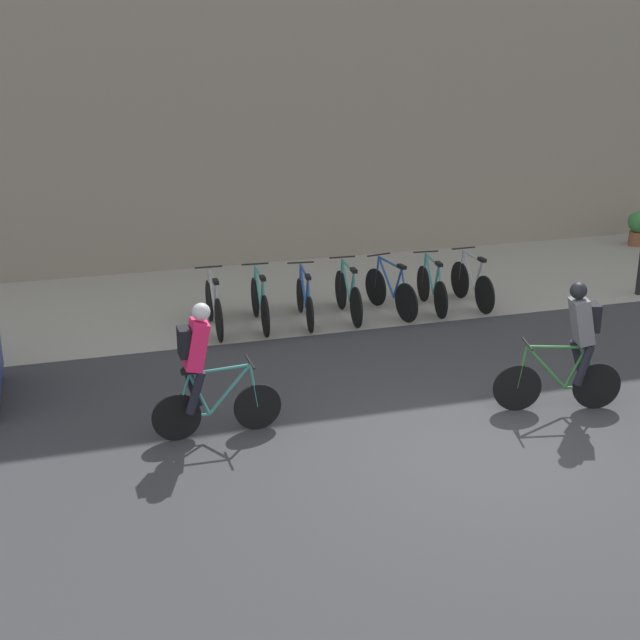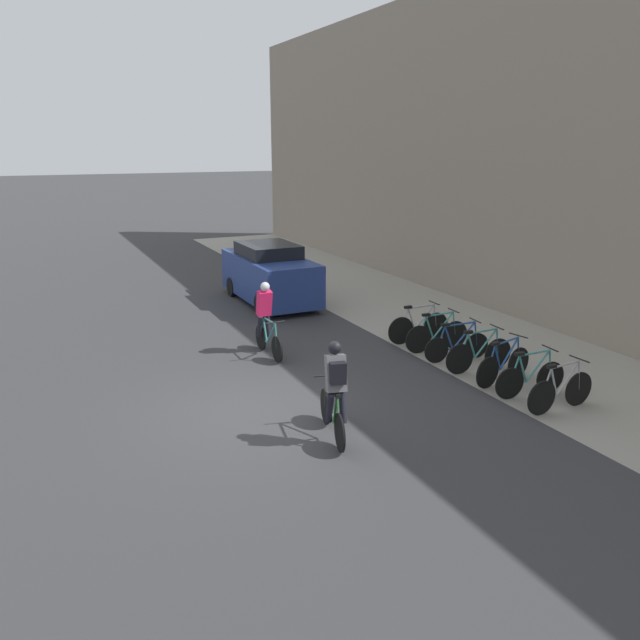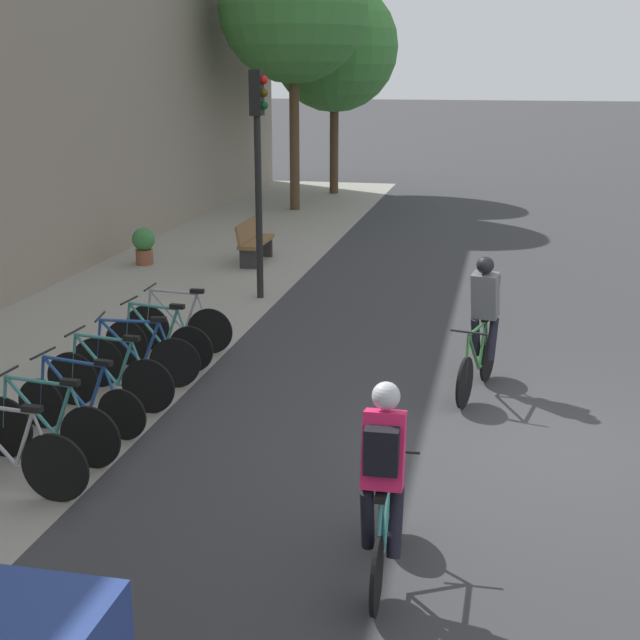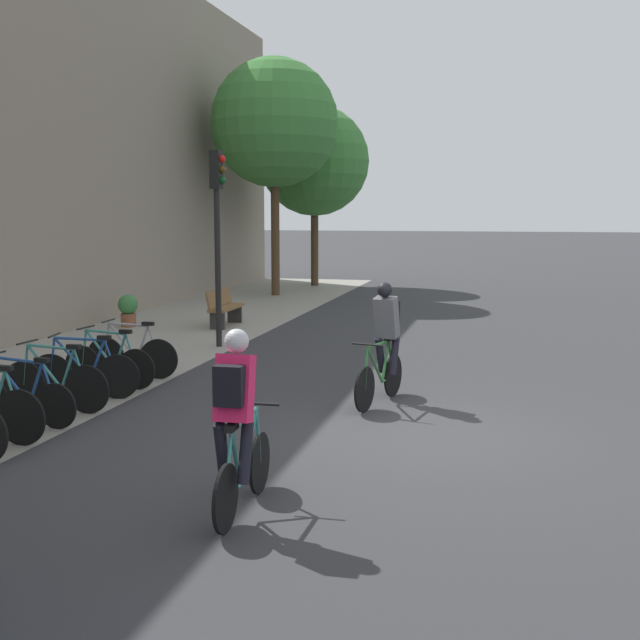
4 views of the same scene
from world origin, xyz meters
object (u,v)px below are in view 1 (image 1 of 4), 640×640
Objects in this scene: parked_bike_0 at (214,307)px; potted_plant at (638,226)px; parked_bike_4 at (391,291)px; parked_bike_3 at (348,295)px; cyclist_pink at (201,366)px; parked_bike_5 at (432,288)px; cyclist_grey at (575,342)px; parked_bike_1 at (260,303)px; parked_bike_2 at (305,300)px; parked_bike_6 at (472,284)px.

parked_bike_0 is 10.49m from potted_plant.
parked_bike_3 is at bearing 179.99° from parked_bike_4.
parked_bike_5 is (4.70, 3.78, -0.55)m from cyclist_pink.
cyclist_grey reaches higher than potted_plant.
parked_bike_4 is (2.33, 0.00, -0.00)m from parked_bike_1.
parked_bike_2 is 0.99× the size of parked_bike_4.
parked_bike_1 is 1.03× the size of parked_bike_4.
cyclist_pink is 2.24× the size of potted_plant.
parked_bike_0 is 1.55m from parked_bike_2.
parked_bike_0 is 1.05× the size of parked_bike_4.
parked_bike_6 reaches higher than parked_bike_5.
potted_plant is at bearing 24.43° from parked_bike_5.
cyclist_pink is at bearing -136.03° from parked_bike_4.
cyclist_grey reaches higher than parked_bike_1.
parked_bike_1 is at bearing -180.00° from parked_bike_5.
cyclist_pink is 5.48m from parked_bike_4.
parked_bike_1 is 9.74m from potted_plant.
cyclist_pink reaches higher than potted_plant.
cyclist_pink is 1.05× the size of parked_bike_4.
parked_bike_1 is at bearing -163.14° from potted_plant.
cyclist_grey is 1.01× the size of parked_bike_0.
potted_plant is (6.99, 2.82, 0.04)m from parked_bike_4.
parked_bike_5 is (-0.09, 4.38, -0.55)m from cyclist_grey.
parked_bike_5 is (0.77, -0.00, -0.01)m from parked_bike_4.
parked_bike_3 is 8.27m from potted_plant.
parked_bike_6 is at bearing -152.57° from potted_plant.
parked_bike_2 is (2.37, 3.78, -0.57)m from cyclist_pink.
parked_bike_4 is (0.78, -0.00, -0.00)m from parked_bike_3.
parked_bike_6 is at bearing 81.03° from cyclist_grey.
parked_bike_5 is at bearing 38.85° from cyclist_pink.
parked_bike_3 is 1.04× the size of parked_bike_6.
parked_bike_0 is at bearing 132.20° from cyclist_grey.
parked_bike_2 is at bearing 57.95° from cyclist_pink.
cyclist_pink is 0.99× the size of cyclist_grey.
cyclist_grey is 1.04× the size of parked_bike_3.
parked_bike_0 is at bearing 179.93° from parked_bike_2.
parked_bike_4 is 1.55m from parked_bike_6.
cyclist_pink is 6.68m from parked_bike_6.
potted_plant is (10.91, 6.61, -0.51)m from cyclist_pink.
parked_bike_3 is 1.02× the size of parked_bike_4.
cyclist_pink is at bearing -145.34° from parked_bike_6.
cyclist_pink is at bearing 172.93° from cyclist_grey.
parked_bike_6 is 2.09× the size of potted_plant.
parked_bike_5 reaches higher than potted_plant.
parked_bike_0 reaches higher than parked_bike_6.
cyclist_pink is at bearing -122.05° from parked_bike_2.
potted_plant is (7.77, 2.82, 0.03)m from parked_bike_3.
parked_bike_3 is 0.78m from parked_bike_4.
parked_bike_1 is 1.04× the size of parked_bike_2.
parked_bike_1 is 1.55m from parked_bike_3.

